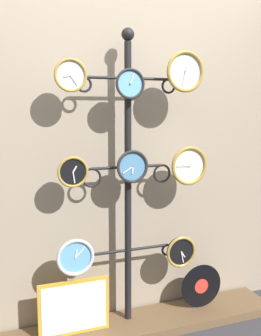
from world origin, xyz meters
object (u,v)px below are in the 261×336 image
(clock_top_center, at_px, (130,84))
(clock_bottom_left, at_px, (75,257))
(clock_top_right, at_px, (185,72))
(clock_middle_left, at_px, (73,172))
(clock_bottom_right, at_px, (181,252))
(clock_middle_center, at_px, (132,167))
(clock_top_left, at_px, (70,75))
(vinyl_record, at_px, (201,286))
(clock_middle_right, at_px, (189,166))
(display_stand, at_px, (128,221))
(picture_frame, at_px, (74,307))

(clock_top_center, height_order, clock_bottom_left, clock_top_center)
(clock_top_center, xyz_separation_m, clock_top_right, (0.38, -0.02, 0.09))
(clock_middle_left, height_order, clock_bottom_right, clock_middle_left)
(clock_middle_center, height_order, clock_bottom_left, clock_middle_center)
(clock_top_left, height_order, clock_bottom_left, clock_top_left)
(vinyl_record, bearing_deg, clock_bottom_left, -175.96)
(clock_middle_left, xyz_separation_m, clock_middle_right, (0.82, -0.00, -0.00))
(display_stand, height_order, clock_bottom_left, display_stand)
(clock_top_left, relative_size, clock_middle_left, 1.02)
(clock_top_center, distance_m, clock_top_right, 0.39)
(clock_top_left, xyz_separation_m, vinyl_record, (0.97, 0.04, -1.52))
(display_stand, height_order, clock_top_right, display_stand)
(display_stand, bearing_deg, clock_bottom_right, -11.33)
(clock_top_center, height_order, clock_middle_left, clock_top_center)
(clock_middle_left, relative_size, vinyl_record, 0.60)
(clock_middle_right, bearing_deg, clock_middle_left, 179.99)
(clock_top_center, bearing_deg, clock_middle_left, 178.05)
(clock_bottom_right, distance_m, vinyl_record, 0.37)
(clock_top_left, bearing_deg, clock_top_center, -1.57)
(display_stand, bearing_deg, clock_middle_left, -168.14)
(vinyl_record, relative_size, picture_frame, 0.70)
(clock_top_center, height_order, picture_frame, clock_top_center)
(clock_bottom_left, relative_size, vinyl_record, 0.74)
(clock_top_center, xyz_separation_m, picture_frame, (-0.38, 0.03, -1.46))
(clock_top_left, distance_m, clock_bottom_left, 1.14)
(clock_top_left, bearing_deg, picture_frame, 106.17)
(clock_bottom_left, distance_m, vinyl_record, 1.04)
(clock_bottom_right, relative_size, picture_frame, 0.49)
(display_stand, xyz_separation_m, clock_bottom_left, (-0.40, -0.11, -0.17))
(clock_middle_right, height_order, vinyl_record, clock_middle_right)
(clock_top_left, bearing_deg, display_stand, 12.14)
(clock_middle_left, height_order, picture_frame, clock_middle_left)
(vinyl_record, bearing_deg, clock_top_center, -174.74)
(clock_top_center, distance_m, picture_frame, 1.51)
(display_stand, bearing_deg, clock_middle_right, -11.21)
(clock_bottom_right, height_order, picture_frame, clock_bottom_right)
(clock_middle_left, distance_m, picture_frame, 0.91)
(clock_top_right, height_order, clock_bottom_right, clock_top_right)
(vinyl_record, bearing_deg, clock_top_left, -177.39)
(clock_bottom_left, height_order, clock_bottom_right, clock_bottom_left)
(clock_top_right, height_order, picture_frame, clock_top_right)
(clock_top_right, distance_m, clock_middle_right, 0.64)
(picture_frame, bearing_deg, clock_bottom_left, -81.18)
(clock_top_left, xyz_separation_m, clock_top_center, (0.38, -0.01, -0.04))
(display_stand, bearing_deg, vinyl_record, -4.16)
(clock_top_center, bearing_deg, display_stand, 77.54)
(clock_top_left, distance_m, clock_top_right, 0.76)
(clock_top_center, height_order, clock_middle_right, clock_top_center)
(picture_frame, bearing_deg, clock_middle_right, -1.21)
(clock_top_left, relative_size, vinyl_record, 0.61)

